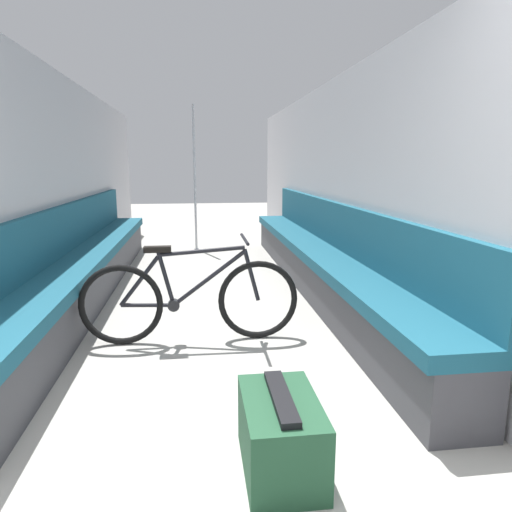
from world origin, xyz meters
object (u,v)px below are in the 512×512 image
(bicycle, at_px, (190,299))
(luggage_bag, at_px, (281,434))
(grab_pole_near, at_px, (195,181))
(bench_seat_row_right, at_px, (319,261))
(bench_seat_row_left, at_px, (85,268))

(bicycle, bearing_deg, luggage_bag, -84.06)
(bicycle, height_order, luggage_bag, bicycle)
(grab_pole_near, relative_size, luggage_bag, 4.14)
(bench_seat_row_right, bearing_deg, bench_seat_row_left, 180.00)
(bench_seat_row_right, height_order, bicycle, bench_seat_row_right)
(grab_pole_near, bearing_deg, bicycle, -90.71)
(bench_seat_row_right, bearing_deg, grab_pole_near, 116.72)
(bench_seat_row_right, relative_size, bicycle, 3.43)
(bench_seat_row_left, height_order, bicycle, bench_seat_row_left)
(bench_seat_row_left, bearing_deg, luggage_bag, -62.83)
(bench_seat_row_right, xyz_separation_m, luggage_bag, (-0.96, -2.91, -0.15))
(luggage_bag, bearing_deg, bicycle, 104.55)
(bench_seat_row_right, height_order, grab_pole_near, grab_pole_near)
(bicycle, bearing_deg, bench_seat_row_left, 120.79)
(bench_seat_row_left, relative_size, grab_pole_near, 2.55)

